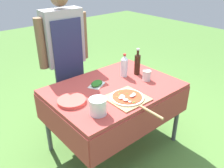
# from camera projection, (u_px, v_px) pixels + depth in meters

# --- Properties ---
(ground_plane) EXTENTS (12.00, 12.00, 0.00)m
(ground_plane) POSITION_uv_depth(u_px,v_px,m) (114.00, 144.00, 2.71)
(ground_plane) COLOR #517F38
(prep_table) EXTENTS (1.30, 0.93, 0.74)m
(prep_table) POSITION_uv_depth(u_px,v_px,m) (114.00, 94.00, 2.41)
(prep_table) COLOR #A83D38
(prep_table) RESTS_ON ground
(person_cook) EXTENTS (0.61, 0.22, 1.63)m
(person_cook) POSITION_uv_depth(u_px,v_px,m) (64.00, 51.00, 2.68)
(person_cook) COLOR #4C4C51
(person_cook) RESTS_ON ground
(pizza_on_peel) EXTENTS (0.34, 0.59, 0.06)m
(pizza_on_peel) POSITION_uv_depth(u_px,v_px,m) (128.00, 98.00, 2.14)
(pizza_on_peel) COLOR tan
(pizza_on_peel) RESTS_ON prep_table
(oil_bottle) EXTENTS (0.07, 0.07, 0.30)m
(oil_bottle) POSITION_uv_depth(u_px,v_px,m) (137.00, 64.00, 2.59)
(oil_bottle) COLOR black
(oil_bottle) RESTS_ON prep_table
(water_bottle) EXTENTS (0.08, 0.08, 0.26)m
(water_bottle) POSITION_uv_depth(u_px,v_px,m) (124.00, 66.00, 2.54)
(water_bottle) COLOR silver
(water_bottle) RESTS_ON prep_table
(herb_container) EXTENTS (0.22, 0.19, 0.04)m
(herb_container) POSITION_uv_depth(u_px,v_px,m) (97.00, 84.00, 2.39)
(herb_container) COLOR silver
(herb_container) RESTS_ON prep_table
(mixing_tub) EXTENTS (0.15, 0.15, 0.14)m
(mixing_tub) POSITION_uv_depth(u_px,v_px,m) (98.00, 106.00, 1.92)
(mixing_tub) COLOR silver
(mixing_tub) RESTS_ON prep_table
(plate_stack) EXTENTS (0.26, 0.26, 0.03)m
(plate_stack) POSITION_uv_depth(u_px,v_px,m) (72.00, 101.00, 2.10)
(plate_stack) COLOR #DB4C42
(plate_stack) RESTS_ON prep_table
(sauce_jar) EXTENTS (0.09, 0.09, 0.11)m
(sauce_jar) POSITION_uv_depth(u_px,v_px,m) (147.00, 76.00, 2.48)
(sauce_jar) COLOR silver
(sauce_jar) RESTS_ON prep_table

